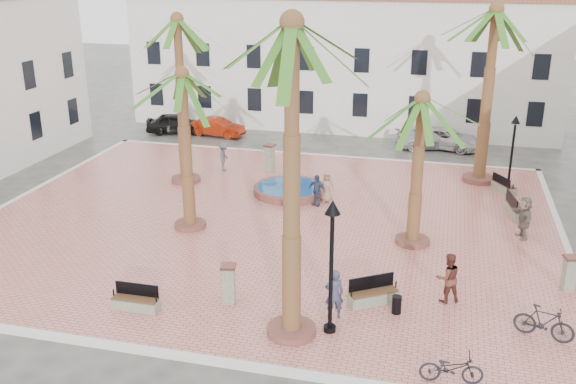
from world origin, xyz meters
name	(u,v)px	position (x,y,z in m)	size (l,w,h in m)	color
ground	(267,223)	(0.00, 0.00, 0.00)	(120.00, 120.00, 0.00)	#56544F
plaza	(267,221)	(0.00, 0.00, 0.07)	(26.00, 22.00, 0.15)	#D6776B
kerb_n	(316,155)	(0.00, 11.00, 0.08)	(26.30, 0.30, 0.16)	silver
kerb_s	(168,354)	(0.00, -11.00, 0.08)	(26.30, 0.30, 0.16)	silver
kerb_e	(568,250)	(13.00, 0.00, 0.08)	(0.30, 22.30, 0.16)	silver
kerb_w	(22,197)	(-13.00, 0.00, 0.08)	(0.30, 22.30, 0.16)	silver
building_north	(343,59)	(0.00, 19.99, 4.77)	(30.40, 7.40, 9.50)	white
fountain	(290,188)	(0.15, 3.74, 0.41)	(3.76, 3.76, 1.94)	brown
palm_nw	(178,37)	(-5.78, 4.22, 7.80)	(5.07, 5.07, 8.90)	brown
palm_sw	(183,92)	(-3.11, -1.66, 6.24)	(4.59, 4.59, 7.18)	brown
palm_s	(292,58)	(3.40, -9.04, 8.89)	(5.13, 5.13, 10.04)	brown
palm_e	(421,117)	(6.68, -0.98, 5.59)	(4.71, 4.71, 6.52)	brown
palm_ne	(494,29)	(9.61, 8.18, 8.18)	(5.65, 5.65, 9.40)	brown
bench_s	(136,302)	(-2.14, -8.87, 0.40)	(1.68, 0.52, 0.88)	gray
bench_se	(373,296)	(5.70, -6.45, 0.42)	(1.82, 1.47, 0.96)	gray
bench_e	(515,210)	(11.14, 3.37, 0.44)	(0.93, 2.01, 1.02)	gray
bench_ne	(504,187)	(10.82, 6.80, 0.39)	(1.24, 1.62, 0.84)	gray
lamppost_s	(332,244)	(4.57, -8.60, 3.21)	(0.49, 0.49, 4.52)	black
lamppost_e	(513,141)	(10.99, 6.43, 2.93)	(0.45, 0.45, 4.10)	black
bollard_se	(229,283)	(0.81, -7.63, 0.89)	(0.61, 0.61, 1.44)	gray
bollard_n	(270,157)	(-1.87, 7.10, 0.96)	(0.68, 0.68, 1.56)	gray
bollard_e	(569,273)	(12.40, -3.80, 0.85)	(0.59, 0.59, 1.34)	gray
litter_bin	(397,305)	(6.55, -6.94, 0.47)	(0.33, 0.33, 0.63)	black
cyclist_a	(334,294)	(4.54, -7.73, 1.03)	(0.64, 0.42, 1.76)	#373954
bicycle_a	(451,368)	(8.38, -10.40, 0.62)	(0.62, 1.78, 0.94)	black
cyclist_b	(448,278)	(8.17, -5.69, 1.06)	(0.88, 0.69, 1.82)	#572A22
bicycle_b	(544,323)	(11.18, -7.35, 0.71)	(0.52, 1.85, 1.11)	black
pedestrian_fountain_a	(327,187)	(2.20, 3.01, 0.93)	(0.76, 0.50, 1.57)	#90725D
pedestrian_fountain_b	(317,190)	(1.82, 2.39, 0.94)	(0.92, 0.38, 1.58)	#313E5A
pedestrian_north	(224,157)	(-4.38, 6.50, 0.98)	(1.07, 0.61, 1.65)	#49494E
pedestrian_east	(524,218)	(11.22, 0.73, 1.09)	(1.74, 0.55, 1.88)	#6F6458
car_black	(177,123)	(-10.66, 14.23, 0.71)	(1.68, 4.18, 1.42)	black
car_red	(218,127)	(-7.62, 14.23, 0.63)	(1.32, 3.80, 1.25)	maroon
car_silver	(429,139)	(6.65, 14.63, 0.61)	(1.70, 4.19, 1.21)	#B1B3BA
car_white	(446,138)	(7.70, 14.93, 0.64)	(2.14, 4.64, 1.29)	silver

